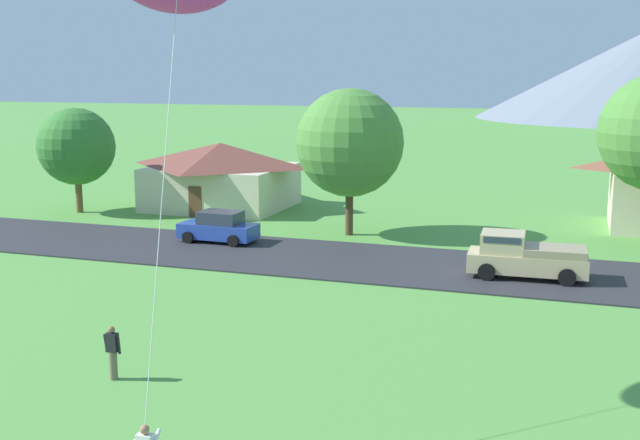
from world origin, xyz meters
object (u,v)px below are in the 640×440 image
at_px(tree_center, 350,143).
at_px(parked_car_blue_west_end, 219,227).
at_px(tree_right_of_center, 76,147).
at_px(pickup_truck_sand_west_side, 524,256).
at_px(watcher_person, 113,352).
at_px(house_leftmost, 221,174).

relative_size(tree_center, parked_car_blue_west_end, 1.96).
xyz_separation_m(tree_right_of_center, pickup_truck_sand_west_side, (29.18, -8.12, -3.31)).
bearing_deg(watcher_person, house_leftmost, 109.41).
distance_m(tree_right_of_center, parked_car_blue_west_end, 14.54).
relative_size(pickup_truck_sand_west_side, watcher_person, 3.15).
relative_size(house_leftmost, watcher_person, 5.67).
height_order(house_leftmost, tree_right_of_center, tree_right_of_center).
distance_m(house_leftmost, tree_right_of_center, 9.62).
distance_m(tree_right_of_center, pickup_truck_sand_west_side, 30.47).
bearing_deg(parked_car_blue_west_end, tree_right_of_center, 156.34).
bearing_deg(pickup_truck_sand_west_side, watcher_person, -124.39).
xyz_separation_m(tree_right_of_center, watcher_person, (18.27, -24.06, -3.49)).
distance_m(house_leftmost, watcher_person, 30.53).
xyz_separation_m(house_leftmost, tree_right_of_center, (-8.14, -4.71, 2.07)).
bearing_deg(tree_center, parked_car_blue_west_end, -144.59).
bearing_deg(parked_car_blue_west_end, house_leftmost, 114.78).
height_order(pickup_truck_sand_west_side, watcher_person, pickup_truck_sand_west_side).
bearing_deg(tree_right_of_center, pickup_truck_sand_west_side, -15.55).
distance_m(tree_center, watcher_person, 23.16).
height_order(tree_right_of_center, watcher_person, tree_right_of_center).
bearing_deg(house_leftmost, parked_car_blue_west_end, -65.22).
bearing_deg(parked_car_blue_west_end, tree_center, 35.41).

